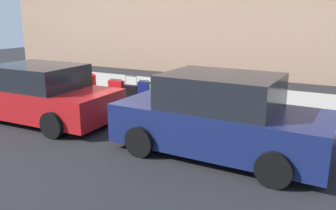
# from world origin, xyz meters

# --- Properties ---
(ground_plane) EXTENTS (40.00, 40.00, 0.00)m
(ground_plane) POSITION_xyz_m (0.00, 0.00, 0.00)
(ground_plane) COLOR black
(sidewalk_curb) EXTENTS (18.00, 5.00, 0.14)m
(sidewalk_curb) POSITION_xyz_m (0.00, -2.50, 0.07)
(sidewalk_curb) COLOR #9E9B93
(sidewalk_curb) RESTS_ON ground_plane
(suitcase_black_0) EXTENTS (0.50, 0.23, 0.66)m
(suitcase_black_0) POSITION_xyz_m (-4.11, -0.58, 0.44)
(suitcase_black_0) COLOR black
(suitcase_black_0) RESTS_ON sidewalk_curb
(suitcase_red_1) EXTENTS (0.36, 0.23, 0.90)m
(suitcase_red_1) POSITION_xyz_m (-3.61, -0.67, 0.45)
(suitcase_red_1) COLOR red
(suitcase_red_1) RESTS_ON sidewalk_curb
(suitcase_maroon_2) EXTENTS (0.46, 0.21, 0.59)m
(suitcase_maroon_2) POSITION_xyz_m (-3.14, -0.60, 0.40)
(suitcase_maroon_2) COLOR maroon
(suitcase_maroon_2) RESTS_ON sidewalk_curb
(suitcase_teal_3) EXTENTS (0.46, 0.23, 0.99)m
(suitcase_teal_3) POSITION_xyz_m (-2.62, -0.55, 0.48)
(suitcase_teal_3) COLOR #0F606B
(suitcase_teal_3) RESTS_ON sidewalk_curb
(suitcase_silver_4) EXTENTS (0.47, 0.22, 0.81)m
(suitcase_silver_4) POSITION_xyz_m (-2.10, -0.64, 0.41)
(suitcase_silver_4) COLOR #9EA0A8
(suitcase_silver_4) RESTS_ON sidewalk_curb
(suitcase_olive_5) EXTENTS (0.39, 0.25, 0.78)m
(suitcase_olive_5) POSITION_xyz_m (-1.61, -0.60, 0.50)
(suitcase_olive_5) COLOR #59601E
(suitcase_olive_5) RESTS_ON sidewalk_curb
(suitcase_navy_6) EXTENTS (0.39, 0.22, 0.79)m
(suitcase_navy_6) POSITION_xyz_m (-1.16, -0.63, 0.50)
(suitcase_navy_6) COLOR navy
(suitcase_navy_6) RESTS_ON sidewalk_curb
(suitcase_black_7) EXTENTS (0.46, 0.22, 0.88)m
(suitcase_black_7) POSITION_xyz_m (-0.67, -0.64, 0.43)
(suitcase_black_7) COLOR black
(suitcase_black_7) RESTS_ON sidewalk_curb
(suitcase_red_8) EXTENTS (0.51, 0.21, 0.74)m
(suitcase_red_8) POSITION_xyz_m (-0.12, -0.61, 0.48)
(suitcase_red_8) COLOR red
(suitcase_red_8) RESTS_ON sidewalk_curb
(fire_hydrant) EXTENTS (0.39, 0.21, 0.84)m
(fire_hydrant) POSITION_xyz_m (0.79, -0.59, 0.58)
(fire_hydrant) COLOR red
(fire_hydrant) RESTS_ON sidewalk_curb
(bollard_post) EXTENTS (0.14, 0.14, 0.79)m
(bollard_post) POSITION_xyz_m (1.59, -0.44, 0.54)
(bollard_post) COLOR brown
(bollard_post) RESTS_ON sidewalk_curb
(parking_meter) EXTENTS (0.12, 0.09, 1.27)m
(parking_meter) POSITION_xyz_m (-5.01, -0.84, 0.97)
(parking_meter) COLOR slate
(parking_meter) RESTS_ON sidewalk_curb
(parked_car_navy_0) EXTENTS (4.41, 2.17, 1.69)m
(parked_car_navy_0) POSITION_xyz_m (-4.40, 1.67, 0.79)
(parked_car_navy_0) COLOR #141E4C
(parked_car_navy_0) RESTS_ON ground_plane
(parked_car_red_1) EXTENTS (4.40, 2.17, 1.54)m
(parked_car_red_1) POSITION_xyz_m (0.76, 1.67, 0.72)
(parked_car_red_1) COLOR #AD1619
(parked_car_red_1) RESTS_ON ground_plane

